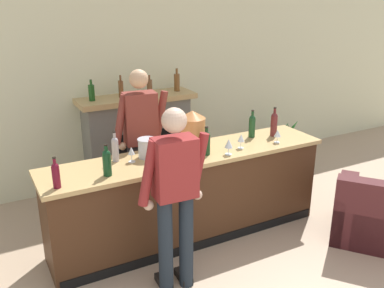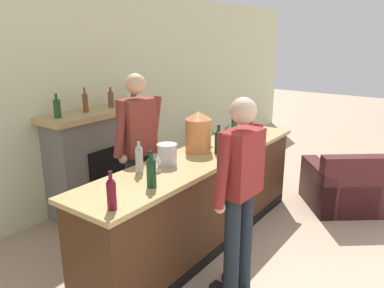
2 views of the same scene
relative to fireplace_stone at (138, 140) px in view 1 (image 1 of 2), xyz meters
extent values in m
cube|color=beige|center=(-0.18, 0.26, 0.72)|extent=(12.00, 0.07, 2.75)
cube|color=#462917|center=(-0.03, -1.58, -0.18)|extent=(3.03, 0.59, 0.94)
cube|color=tan|center=(-0.03, -1.58, 0.31)|extent=(3.10, 0.66, 0.04)
cube|color=black|center=(-0.03, -1.88, -0.60)|extent=(2.97, 0.01, 0.10)
cube|color=slate|center=(0.00, 0.01, -0.05)|extent=(1.42, 0.44, 1.21)
cube|color=black|center=(0.00, -0.23, -0.20)|extent=(0.78, 0.02, 0.77)
cube|color=tan|center=(0.00, -0.01, 0.59)|extent=(1.58, 0.52, 0.07)
cylinder|color=#1A4A18|center=(-0.60, -0.01, 0.73)|extent=(0.08, 0.08, 0.20)
cylinder|color=#1A4A18|center=(-0.60, -0.01, 0.86)|extent=(0.03, 0.03, 0.07)
cylinder|color=brown|center=(-0.21, -0.01, 0.74)|extent=(0.06, 0.06, 0.22)
cylinder|color=brown|center=(-0.21, -0.01, 0.88)|extent=(0.03, 0.03, 0.07)
cylinder|color=brown|center=(0.19, -0.01, 0.73)|extent=(0.07, 0.07, 0.19)
cylinder|color=brown|center=(0.19, -0.01, 0.85)|extent=(0.03, 0.03, 0.06)
cylinder|color=brown|center=(0.60, -0.01, 0.75)|extent=(0.08, 0.08, 0.24)
cylinder|color=brown|center=(0.60, -0.01, 0.90)|extent=(0.03, 0.03, 0.08)
cube|color=#461A1D|center=(1.79, -2.59, -0.43)|extent=(1.22, 1.23, 0.44)
cube|color=#461A1D|center=(1.54, -2.79, -0.25)|extent=(0.71, 0.83, 0.79)
cube|color=#461A1D|center=(1.57, -2.31, -0.36)|extent=(0.77, 0.67, 0.58)
cylinder|color=#4C3D3C|center=(2.31, -0.36, -0.51)|extent=(0.26, 0.26, 0.29)
cylinder|color=#332319|center=(2.31, -0.36, -0.38)|extent=(0.23, 0.23, 0.02)
cone|color=#378F3A|center=(2.44, -0.34, -0.14)|extent=(0.18, 0.36, 0.44)
cone|color=#3B8C48|center=(2.32, -0.25, -0.18)|extent=(0.37, 0.16, 0.37)
cone|color=#3A9244|center=(2.19, -0.37, -0.18)|extent=(0.14, 0.34, 0.37)
cone|color=#4F8647|center=(2.32, -0.50, -0.13)|extent=(0.34, 0.15, 0.45)
cylinder|color=#1E2730|center=(-0.45, -2.32, -0.18)|extent=(0.13, 0.13, 0.93)
cube|color=black|center=(-0.45, -2.25, -0.62)|extent=(0.11, 0.24, 0.07)
cylinder|color=#1E2730|center=(-0.65, -2.31, -0.18)|extent=(0.13, 0.13, 0.93)
cube|color=black|center=(-0.65, -2.24, -0.62)|extent=(0.11, 0.24, 0.07)
cube|color=maroon|center=(-0.55, -2.31, 0.55)|extent=(0.37, 0.24, 0.53)
cylinder|color=maroon|center=(-0.32, -2.30, 0.53)|extent=(0.20, 0.08, 0.57)
sphere|color=#CFAA8F|center=(-0.32, -2.28, 0.23)|extent=(0.09, 0.09, 0.09)
cylinder|color=maroon|center=(-0.78, -2.28, 0.53)|extent=(0.20, 0.08, 0.57)
sphere|color=#CFAA8F|center=(-0.78, -2.26, 0.23)|extent=(0.09, 0.09, 0.09)
sphere|color=#CFAA8F|center=(-0.55, -2.31, 0.96)|extent=(0.21, 0.21, 0.21)
cylinder|color=#2A292F|center=(-0.42, -0.96, -0.17)|extent=(0.13, 0.13, 0.96)
cube|color=black|center=(-0.43, -1.03, -0.62)|extent=(0.12, 0.25, 0.07)
cylinder|color=#2A292F|center=(-0.22, -0.98, -0.17)|extent=(0.13, 0.13, 0.96)
cube|color=black|center=(-0.23, -1.05, -0.62)|extent=(0.12, 0.25, 0.07)
cube|color=brown|center=(-0.32, -0.97, 0.60)|extent=(0.38, 0.26, 0.59)
cylinder|color=brown|center=(-0.55, -0.96, 0.62)|extent=(0.20, 0.08, 0.57)
sphere|color=tan|center=(-0.56, -0.98, 0.32)|extent=(0.09, 0.09, 0.09)
cylinder|color=brown|center=(-0.10, -1.01, 0.62)|extent=(0.20, 0.08, 0.57)
sphere|color=tan|center=(-0.10, -1.03, 0.32)|extent=(0.09, 0.09, 0.09)
sphere|color=tan|center=(-0.32, -0.97, 1.05)|extent=(0.21, 0.21, 0.21)
cylinder|color=#CC7D42|center=(0.07, -1.46, 0.51)|extent=(0.28, 0.28, 0.34)
cone|color=#CC7D42|center=(0.07, -1.46, 0.72)|extent=(0.28, 0.28, 0.08)
cylinder|color=#B29333|center=(0.07, -1.62, 0.41)|extent=(0.02, 0.04, 0.02)
cylinder|color=silver|center=(-0.46, -1.47, 0.43)|extent=(0.18, 0.18, 0.19)
cylinder|color=silver|center=(-0.46, -1.47, 0.53)|extent=(0.19, 0.19, 0.01)
cylinder|color=#194320|center=(0.87, -1.44, 0.45)|extent=(0.08, 0.08, 0.22)
sphere|color=#194320|center=(0.87, -1.44, 0.56)|extent=(0.07, 0.07, 0.07)
cylinder|color=#194320|center=(0.87, -1.44, 0.60)|extent=(0.03, 0.03, 0.09)
cylinder|color=black|center=(0.87, -1.44, 0.65)|extent=(0.03, 0.03, 0.01)
cylinder|color=#ABA6AC|center=(-0.77, -1.42, 0.44)|extent=(0.07, 0.07, 0.22)
sphere|color=#ABA6AC|center=(-0.77, -1.42, 0.55)|extent=(0.07, 0.07, 0.07)
cylinder|color=#ABA6AC|center=(-0.77, -1.42, 0.59)|extent=(0.03, 0.03, 0.08)
cylinder|color=black|center=(-0.77, -1.42, 0.64)|extent=(0.03, 0.03, 0.01)
cylinder|color=maroon|center=(1.12, -1.53, 0.46)|extent=(0.08, 0.08, 0.24)
sphere|color=maroon|center=(1.12, -1.53, 0.57)|extent=(0.07, 0.07, 0.07)
cylinder|color=maroon|center=(1.12, -1.53, 0.62)|extent=(0.03, 0.03, 0.09)
cylinder|color=black|center=(1.12, -1.53, 0.67)|extent=(0.03, 0.03, 0.01)
cylinder|color=#153519|center=(0.12, -1.69, 0.44)|extent=(0.08, 0.08, 0.21)
sphere|color=#153519|center=(0.12, -1.69, 0.54)|extent=(0.08, 0.08, 0.08)
cylinder|color=#153519|center=(0.12, -1.69, 0.58)|extent=(0.03, 0.03, 0.08)
cylinder|color=black|center=(0.12, -1.69, 0.63)|extent=(0.04, 0.04, 0.01)
cylinder|color=#103B1D|center=(-0.96, -1.72, 0.44)|extent=(0.08, 0.08, 0.21)
sphere|color=#103B1D|center=(-0.96, -1.72, 0.55)|extent=(0.08, 0.08, 0.08)
cylinder|color=#103B1D|center=(-0.96, -1.72, 0.59)|extent=(0.03, 0.03, 0.08)
cylinder|color=black|center=(-0.96, -1.72, 0.63)|extent=(0.03, 0.03, 0.01)
cylinder|color=maroon|center=(-1.42, -1.77, 0.43)|extent=(0.07, 0.07, 0.20)
sphere|color=maroon|center=(-1.42, -1.77, 0.53)|extent=(0.06, 0.06, 0.06)
cylinder|color=maroon|center=(-1.42, -1.77, 0.57)|extent=(0.03, 0.03, 0.08)
cylinder|color=black|center=(-1.42, -1.77, 0.61)|extent=(0.03, 0.03, 0.01)
cylinder|color=silver|center=(-0.64, -1.52, 0.34)|extent=(0.07, 0.07, 0.01)
cylinder|color=silver|center=(-0.64, -1.52, 0.38)|extent=(0.01, 0.01, 0.08)
cone|color=silver|center=(-0.64, -1.52, 0.46)|extent=(0.07, 0.07, 0.07)
cylinder|color=silver|center=(0.54, -1.70, 0.34)|extent=(0.07, 0.07, 0.01)
cylinder|color=silver|center=(0.54, -1.70, 0.38)|extent=(0.01, 0.01, 0.07)
cone|color=silver|center=(0.54, -1.70, 0.46)|extent=(0.07, 0.07, 0.08)
cylinder|color=silver|center=(1.00, -1.74, 0.34)|extent=(0.06, 0.06, 0.01)
cylinder|color=silver|center=(1.00, -1.74, 0.37)|extent=(0.01, 0.01, 0.07)
cone|color=silver|center=(1.00, -1.74, 0.45)|extent=(0.08, 0.08, 0.08)
cylinder|color=silver|center=(0.32, -1.80, 0.34)|extent=(0.07, 0.07, 0.01)
cylinder|color=silver|center=(0.32, -1.80, 0.38)|extent=(0.01, 0.01, 0.07)
cone|color=silver|center=(0.32, -1.80, 0.46)|extent=(0.08, 0.08, 0.09)
camera|label=1|loc=(-1.98, -5.29, 1.94)|focal=40.00mm
camera|label=2|loc=(-3.03, -3.63, 1.51)|focal=35.00mm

